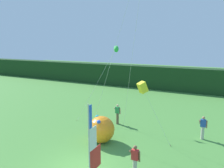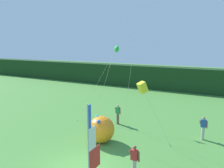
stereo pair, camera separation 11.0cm
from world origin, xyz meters
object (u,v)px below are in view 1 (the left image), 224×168
object	(u,v)px
kite_yellow_box_0	(143,88)
person_near_banner	(135,160)
inflatable_balloon	(101,129)
person_far_left	(203,127)
kite_green_delta_3	(115,50)
person_mid_field	(118,114)
banner_flag	(93,147)

from	to	relation	value
kite_yellow_box_0	person_near_banner	bearing A→B (deg)	-75.70
person_near_banner	inflatable_balloon	xyz separation A→B (m)	(-3.45, 2.58, 0.04)
person_far_left	kite_green_delta_3	distance (m)	9.25
inflatable_balloon	kite_green_delta_3	world-z (taller)	kite_green_delta_3
person_mid_field	person_far_left	distance (m)	6.60
person_far_left	kite_yellow_box_0	world-z (taller)	kite_yellow_box_0
kite_green_delta_3	person_far_left	bearing A→B (deg)	-9.69
kite_green_delta_3	kite_yellow_box_0	bearing A→B (deg)	-46.51
person_mid_field	kite_yellow_box_0	bearing A→B (deg)	-43.11
inflatable_balloon	person_mid_field	bearing A→B (deg)	98.28
kite_yellow_box_0	person_mid_field	bearing A→B (deg)	136.89
banner_flag	person_near_banner	xyz separation A→B (m)	(1.46, 1.63, -1.08)
banner_flag	kite_green_delta_3	xyz separation A→B (m)	(-3.43, 9.14, 4.18)
inflatable_balloon	kite_green_delta_3	distance (m)	7.32
person_mid_field	person_far_left	xyz separation A→B (m)	(6.60, 0.05, -0.01)
person_far_left	kite_yellow_box_0	bearing A→B (deg)	-138.97
person_near_banner	person_mid_field	bearing A→B (deg)	122.76
person_far_left	kite_yellow_box_0	size ratio (longest dim) A/B	0.39
person_far_left	kite_green_delta_3	world-z (taller)	kite_green_delta_3
person_mid_field	inflatable_balloon	world-z (taller)	inflatable_balloon
banner_flag	person_far_left	bearing A→B (deg)	62.56
person_far_left	kite_green_delta_3	bearing A→B (deg)	170.31
person_near_banner	person_mid_field	distance (m)	7.35
person_far_left	kite_green_delta_3	size ratio (longest dim) A/B	0.26
banner_flag	inflatable_balloon	world-z (taller)	banner_flag
inflatable_balloon	kite_yellow_box_0	xyz separation A→B (m)	(2.63, 0.65, 3.02)
person_mid_field	inflatable_balloon	bearing A→B (deg)	-81.72
kite_yellow_box_0	inflatable_balloon	bearing A→B (deg)	-166.13
person_near_banner	person_mid_field	size ratio (longest dim) A/B	0.97
person_near_banner	person_far_left	world-z (taller)	person_far_left
kite_green_delta_3	banner_flag	bearing A→B (deg)	-69.44
inflatable_balloon	kite_yellow_box_0	distance (m)	4.06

